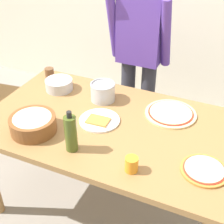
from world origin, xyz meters
TOP-DOWN VIEW (x-y plane):
  - ground at (0.00, 0.00)m, footprint 8.00×8.00m
  - dining_table at (0.00, 0.00)m, footprint 1.60×0.96m
  - person_cook at (-0.07, 0.76)m, footprint 0.49×0.25m
  - pizza_raw_on_board at (0.34, 0.25)m, footprint 0.34×0.34m
  - pizza_cooked_on_tray at (0.63, -0.19)m, footprint 0.25×0.25m
  - plate_with_slice at (-0.06, -0.01)m, footprint 0.26×0.26m
  - popcorn_bowl at (-0.38, -0.26)m, footprint 0.28×0.28m
  - mixing_bowl_steel at (-0.51, 0.23)m, footprint 0.20×0.20m
  - olive_oil_bottle at (-0.09, -0.32)m, footprint 0.07×0.07m
  - steel_pot at (-0.15, 0.23)m, footprint 0.17×0.17m
  - cup_orange at (0.28, -0.34)m, footprint 0.07×0.07m
  - cup_small_brown at (-0.67, 0.36)m, footprint 0.07×0.07m

SIDE VIEW (x-z plane):
  - ground at x=0.00m, z-range 0.00..0.00m
  - dining_table at x=0.00m, z-range 0.29..1.05m
  - plate_with_slice at x=-0.06m, z-range 0.76..0.78m
  - pizza_raw_on_board at x=0.34m, z-range 0.76..0.78m
  - pizza_cooked_on_tray at x=0.63m, z-range 0.76..0.78m
  - mixing_bowl_steel at x=-0.51m, z-range 0.76..0.84m
  - cup_orange at x=0.28m, z-range 0.76..0.84m
  - cup_small_brown at x=-0.67m, z-range 0.76..0.84m
  - popcorn_bowl at x=-0.38m, z-range 0.76..0.88m
  - steel_pot at x=-0.15m, z-range 0.76..0.89m
  - olive_oil_bottle at x=-0.09m, z-range 0.75..1.00m
  - person_cook at x=-0.07m, z-range 0.13..1.75m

